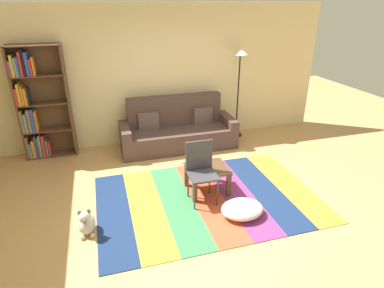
% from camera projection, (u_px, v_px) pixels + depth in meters
% --- Properties ---
extents(ground_plane, '(14.00, 14.00, 0.00)m').
position_uv_depth(ground_plane, '(202.00, 201.00, 4.77)').
color(ground_plane, tan).
extents(back_wall, '(6.80, 0.10, 2.70)m').
position_uv_depth(back_wall, '(164.00, 75.00, 6.45)').
color(back_wall, beige).
rests_on(back_wall, ground_plane).
extents(rug, '(3.23, 2.19, 0.01)m').
position_uv_depth(rug, '(208.00, 198.00, 4.83)').
color(rug, navy).
rests_on(rug, ground_plane).
extents(couch, '(2.26, 0.80, 1.00)m').
position_uv_depth(couch, '(178.00, 131.00, 6.44)').
color(couch, '#4C3833').
rests_on(couch, ground_plane).
extents(bookshelf, '(0.90, 0.28, 2.05)m').
position_uv_depth(bookshelf, '(37.00, 106.00, 5.77)').
color(bookshelf, brown).
rests_on(bookshelf, ground_plane).
extents(coffee_table, '(0.61, 0.54, 0.41)m').
position_uv_depth(coffee_table, '(207.00, 172.00, 4.89)').
color(coffee_table, '#513826').
rests_on(coffee_table, rug).
extents(pouf, '(0.59, 0.47, 0.20)m').
position_uv_depth(pouf, '(242.00, 209.00, 4.40)').
color(pouf, white).
rests_on(pouf, rug).
extents(dog, '(0.22, 0.35, 0.40)m').
position_uv_depth(dog, '(86.00, 223.00, 4.05)').
color(dog, beige).
rests_on(dog, ground_plane).
extents(standing_lamp, '(0.32, 0.32, 1.87)m').
position_uv_depth(standing_lamp, '(240.00, 63.00, 6.47)').
color(standing_lamp, black).
rests_on(standing_lamp, ground_plane).
extents(tv_remote, '(0.12, 0.15, 0.02)m').
position_uv_depth(tv_remote, '(206.00, 166.00, 4.87)').
color(tv_remote, black).
rests_on(tv_remote, coffee_table).
extents(folding_chair, '(0.40, 0.40, 0.90)m').
position_uv_depth(folding_chair, '(201.00, 167.00, 4.62)').
color(folding_chair, '#38383D').
rests_on(folding_chair, ground_plane).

